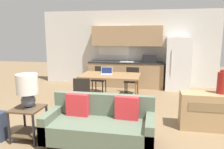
# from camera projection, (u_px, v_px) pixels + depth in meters

# --- Properties ---
(ground_plane) EXTENTS (20.00, 20.00, 0.00)m
(ground_plane) POSITION_uv_depth(u_px,v_px,m) (94.00, 144.00, 3.77)
(ground_plane) COLOR #7F6647
(wall_back) EXTENTS (6.40, 0.07, 2.70)m
(wall_back) POSITION_uv_depth(u_px,v_px,m) (127.00, 48.00, 7.99)
(wall_back) COLOR silver
(wall_back) RESTS_ON ground_plane
(kitchen_counter) EXTENTS (2.64, 0.65, 2.15)m
(kitchen_counter) POSITION_uv_depth(u_px,v_px,m) (127.00, 63.00, 7.79)
(kitchen_counter) COLOR tan
(kitchen_counter) RESTS_ON ground_plane
(refrigerator) EXTENTS (0.80, 0.77, 1.77)m
(refrigerator) POSITION_uv_depth(u_px,v_px,m) (178.00, 64.00, 7.34)
(refrigerator) COLOR white
(refrigerator) RESTS_ON ground_plane
(dining_table) EXTENTS (1.62, 0.97, 0.76)m
(dining_table) POSITION_uv_depth(u_px,v_px,m) (110.00, 77.00, 6.03)
(dining_table) COLOR olive
(dining_table) RESTS_ON ground_plane
(couch) EXTENTS (1.83, 0.80, 0.83)m
(couch) POSITION_uv_depth(u_px,v_px,m) (100.00, 125.00, 3.76)
(couch) COLOR #3D2D1E
(couch) RESTS_ON ground_plane
(side_table) EXTENTS (0.50, 0.50, 0.59)m
(side_table) POSITION_uv_depth(u_px,v_px,m) (28.00, 118.00, 3.88)
(side_table) COLOR brown
(side_table) RESTS_ON ground_plane
(table_lamp) EXTENTS (0.36, 0.36, 0.61)m
(table_lamp) POSITION_uv_depth(u_px,v_px,m) (27.00, 88.00, 3.76)
(table_lamp) COLOR #4C515B
(table_lamp) RESTS_ON side_table
(credenza) EXTENTS (1.24, 0.43, 0.73)m
(credenza) POSITION_uv_depth(u_px,v_px,m) (212.00, 111.00, 4.31)
(credenza) COLOR tan
(credenza) RESTS_ON ground_plane
(vase) EXTENTS (0.20, 0.20, 0.47)m
(vase) POSITION_uv_depth(u_px,v_px,m) (222.00, 83.00, 4.22)
(vase) COLOR maroon
(vase) RESTS_ON credenza
(dining_chair_far_right) EXTENTS (0.44, 0.44, 0.84)m
(dining_chair_far_right) POSITION_uv_depth(u_px,v_px,m) (132.00, 79.00, 6.77)
(dining_chair_far_right) COLOR black
(dining_chair_far_right) RESTS_ON ground_plane
(dining_chair_far_left) EXTENTS (0.45, 0.45, 0.84)m
(dining_chair_far_left) POSITION_uv_depth(u_px,v_px,m) (100.00, 78.00, 6.98)
(dining_chair_far_left) COLOR black
(dining_chair_far_left) RESTS_ON ground_plane
(dining_chair_near_left) EXTENTS (0.48, 0.48, 0.84)m
(dining_chair_near_left) POSITION_uv_depth(u_px,v_px,m) (83.00, 92.00, 5.32)
(dining_chair_near_left) COLOR black
(dining_chair_near_left) RESTS_ON ground_plane
(laptop) EXTENTS (0.35, 0.29, 0.20)m
(laptop) POSITION_uv_depth(u_px,v_px,m) (107.00, 72.00, 6.10)
(laptop) COLOR #B7BABC
(laptop) RESTS_ON dining_table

